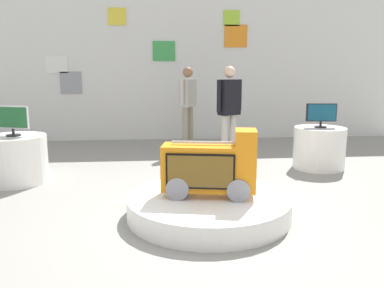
# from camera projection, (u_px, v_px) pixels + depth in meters

# --- Properties ---
(ground_plane) EXTENTS (30.00, 30.00, 0.00)m
(ground_plane) POSITION_uv_depth(u_px,v_px,m) (197.00, 219.00, 4.22)
(ground_plane) COLOR gray
(back_wall_display) EXTENTS (10.58, 0.13, 3.33)m
(back_wall_display) POSITION_uv_depth(u_px,v_px,m) (175.00, 67.00, 8.94)
(back_wall_display) COLOR silver
(back_wall_display) RESTS_ON ground
(main_display_pedestal) EXTENTS (1.79, 1.79, 0.23)m
(main_display_pedestal) POSITION_uv_depth(u_px,v_px,m) (208.00, 206.00, 4.30)
(main_display_pedestal) COLOR white
(main_display_pedestal) RESTS_ON ground
(novelty_firetruck_tv) EXTENTS (1.05, 0.54, 0.74)m
(novelty_firetruck_tv) POSITION_uv_depth(u_px,v_px,m) (210.00, 170.00, 4.22)
(novelty_firetruck_tv) COLOR gray
(novelty_firetruck_tv) RESTS_ON main_display_pedestal
(display_pedestal_left_rear) EXTENTS (0.88, 0.88, 0.68)m
(display_pedestal_left_rear) POSITION_uv_depth(u_px,v_px,m) (16.00, 159.00, 5.58)
(display_pedestal_left_rear) COLOR white
(display_pedestal_left_rear) RESTS_ON ground
(tv_on_left_rear) EXTENTS (0.50, 0.20, 0.42)m
(tv_on_left_rear) POSITION_uv_depth(u_px,v_px,m) (12.00, 119.00, 5.47)
(tv_on_left_rear) COLOR black
(tv_on_left_rear) RESTS_ON display_pedestal_left_rear
(display_pedestal_center_rear) EXTENTS (0.83, 0.83, 0.68)m
(display_pedestal_center_rear) POSITION_uv_depth(u_px,v_px,m) (319.00, 148.00, 6.40)
(display_pedestal_center_rear) COLOR white
(display_pedestal_center_rear) RESTS_ON ground
(tv_on_center_rear) EXTENTS (0.49, 0.19, 0.39)m
(tv_on_center_rear) POSITION_uv_depth(u_px,v_px,m) (321.00, 114.00, 6.30)
(tv_on_center_rear) COLOR black
(tv_on_center_rear) RESTS_ON display_pedestal_center_rear
(shopper_browsing_near_truck) EXTENTS (0.49, 0.37, 1.66)m
(shopper_browsing_near_truck) POSITION_uv_depth(u_px,v_px,m) (229.00, 106.00, 6.92)
(shopper_browsing_near_truck) COLOR #B2ADA3
(shopper_browsing_near_truck) RESTS_ON ground
(shopper_browsing_rear) EXTENTS (0.37, 0.49, 1.66)m
(shopper_browsing_rear) POSITION_uv_depth(u_px,v_px,m) (188.00, 103.00, 7.62)
(shopper_browsing_rear) COLOR gray
(shopper_browsing_rear) RESTS_ON ground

